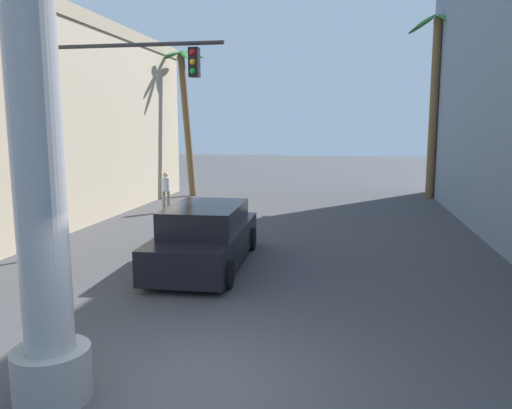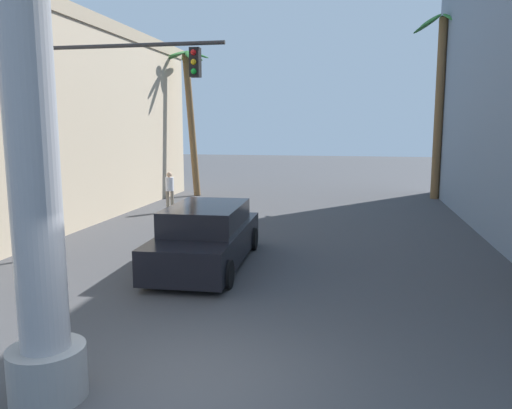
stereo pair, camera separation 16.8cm
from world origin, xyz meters
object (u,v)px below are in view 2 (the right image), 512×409
palm_tree_far_right (440,93)px  palm_tree_far_left (190,107)px  traffic_light_mast (97,109)px  car_lead (207,237)px  pedestrian_far_left (170,189)px

palm_tree_far_right → palm_tree_far_left: size_ratio=1.21×
traffic_light_mast → car_lead: bearing=1.1°
traffic_light_mast → palm_tree_far_left: size_ratio=0.77×
palm_tree_far_right → pedestrian_far_left: palm_tree_far_right is taller
traffic_light_mast → pedestrian_far_left: traffic_light_mast is taller
traffic_light_mast → car_lead: (2.86, 0.05, -3.25)m
car_lead → pedestrian_far_left: 8.38m
traffic_light_mast → pedestrian_far_left: bearing=97.5°
traffic_light_mast → car_lead: traffic_light_mast is taller
car_lead → palm_tree_far_right: size_ratio=0.58×
palm_tree_far_left → pedestrian_far_left: palm_tree_far_left is taller
palm_tree_far_right → pedestrian_far_left: 13.70m
car_lead → palm_tree_far_right: 16.31m
traffic_light_mast → car_lead: size_ratio=1.09×
palm_tree_far_right → traffic_light_mast: bearing=-127.1°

